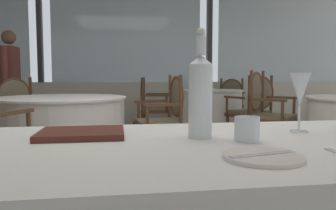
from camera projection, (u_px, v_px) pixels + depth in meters
name	position (u px, v px, depth m)	size (l,w,h in m)	color
window_wall_far	(128.00, 64.00, 6.07)	(9.66, 0.14, 2.96)	beige
side_plate	(263.00, 157.00, 0.81)	(0.19, 0.19, 0.01)	silver
butter_knife	(263.00, 155.00, 0.81)	(0.18, 0.02, 0.00)	silver
water_bottle	(200.00, 94.00, 1.08)	(0.08, 0.08, 0.35)	white
wine_glass	(300.00, 91.00, 1.19)	(0.07, 0.07, 0.21)	white
water_tumbler	(247.00, 129.00, 1.03)	(0.08, 0.08, 0.08)	white
menu_book	(82.00, 133.00, 1.12)	(0.28, 0.22, 0.02)	#512319
background_table_0	(62.00, 134.00, 3.36)	(1.29, 1.29, 0.74)	white
dining_chair_0_1	(166.00, 113.00, 3.63)	(0.52, 0.57, 0.96)	brown
dining_chair_0_2	(19.00, 109.00, 4.10)	(0.66, 0.65, 0.94)	brown
dining_chair_1_1	(266.00, 107.00, 3.87)	(0.66, 0.66, 1.02)	brown
background_table_2	(210.00, 113.00, 5.26)	(1.00, 1.00, 0.74)	white
dining_chair_2_0	(254.00, 106.00, 4.45)	(0.64, 0.60, 0.96)	brown
dining_chair_2_1	(229.00, 100.00, 6.05)	(0.66, 0.65, 0.92)	brown
dining_chair_2_2	(151.00, 103.00, 5.23)	(0.52, 0.58, 0.93)	brown
diner_person_0	(10.00, 79.00, 4.89)	(0.20, 0.53, 1.61)	#334770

